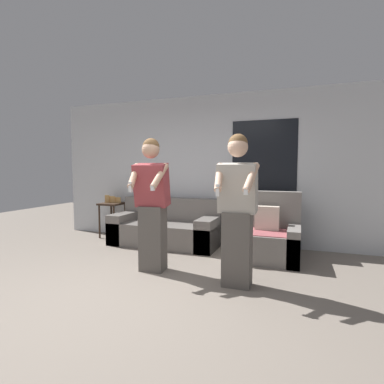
{
  "coord_description": "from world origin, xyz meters",
  "views": [
    {
      "loc": [
        1.71,
        -2.67,
        1.37
      ],
      "look_at": [
        0.47,
        0.8,
        1.08
      ],
      "focal_mm": 28.0,
      "sensor_mm": 36.0,
      "label": 1
    }
  ],
  "objects_px": {
    "side_table": "(112,208)",
    "person_right": "(237,210)",
    "armchair": "(267,237)",
    "person_left": "(152,204)",
    "couch": "(166,229)"
  },
  "relations": [
    {
      "from": "couch",
      "to": "side_table",
      "type": "xyz_separation_m",
      "value": [
        -1.26,
        0.16,
        0.29
      ]
    },
    {
      "from": "couch",
      "to": "armchair",
      "type": "relative_size",
      "value": 1.92
    },
    {
      "from": "armchair",
      "to": "person_left",
      "type": "relative_size",
      "value": 0.57
    },
    {
      "from": "side_table",
      "to": "person_right",
      "type": "bearing_deg",
      "value": -30.42
    },
    {
      "from": "couch",
      "to": "armchair",
      "type": "distance_m",
      "value": 1.82
    },
    {
      "from": "armchair",
      "to": "side_table",
      "type": "bearing_deg",
      "value": 172.32
    },
    {
      "from": "person_left",
      "to": "person_right",
      "type": "distance_m",
      "value": 1.18
    },
    {
      "from": "couch",
      "to": "person_left",
      "type": "bearing_deg",
      "value": -72.88
    },
    {
      "from": "armchair",
      "to": "person_right",
      "type": "xyz_separation_m",
      "value": [
        -0.21,
        -1.26,
        0.58
      ]
    },
    {
      "from": "armchair",
      "to": "side_table",
      "type": "xyz_separation_m",
      "value": [
        -3.06,
        0.41,
        0.25
      ]
    },
    {
      "from": "armchair",
      "to": "couch",
      "type": "bearing_deg",
      "value": 172.08
    },
    {
      "from": "side_table",
      "to": "couch",
      "type": "bearing_deg",
      "value": -7.34
    },
    {
      "from": "couch",
      "to": "person_left",
      "type": "relative_size",
      "value": 1.09
    },
    {
      "from": "person_right",
      "to": "person_left",
      "type": "bearing_deg",
      "value": 172.87
    },
    {
      "from": "side_table",
      "to": "person_left",
      "type": "xyz_separation_m",
      "value": [
        1.68,
        -1.53,
        0.33
      ]
    }
  ]
}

